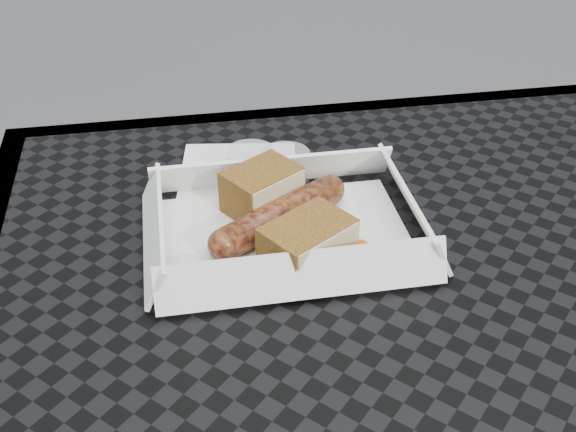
# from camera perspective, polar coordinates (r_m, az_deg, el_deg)

# --- Properties ---
(patio_table) EXTENTS (0.80, 0.80, 0.74)m
(patio_table) POSITION_cam_1_polar(r_m,az_deg,el_deg) (0.64, 12.64, -13.21)
(patio_table) COLOR black
(patio_table) RESTS_ON ground
(food_tray) EXTENTS (0.22, 0.15, 0.00)m
(food_tray) POSITION_cam_1_polar(r_m,az_deg,el_deg) (0.66, -0.15, -1.51)
(food_tray) COLOR white
(food_tray) RESTS_ON patio_table
(bratwurst) EXTENTS (0.14, 0.10, 0.03)m
(bratwurst) POSITION_cam_1_polar(r_m,az_deg,el_deg) (0.66, -0.66, 0.01)
(bratwurst) COLOR brown
(bratwurst) RESTS_ON food_tray
(bread_near) EXTENTS (0.08, 0.08, 0.04)m
(bread_near) POSITION_cam_1_polar(r_m,az_deg,el_deg) (0.68, -2.07, 2.12)
(bread_near) COLOR brown
(bread_near) RESTS_ON food_tray
(bread_far) EXTENTS (0.09, 0.08, 0.04)m
(bread_far) POSITION_cam_1_polar(r_m,az_deg,el_deg) (0.61, 1.55, -2.12)
(bread_far) COLOR brown
(bread_far) RESTS_ON food_tray
(veg_garnish) EXTENTS (0.03, 0.03, 0.00)m
(veg_garnish) POSITION_cam_1_polar(r_m,az_deg,el_deg) (0.64, 4.58, -2.83)
(veg_garnish) COLOR #F94F0A
(veg_garnish) RESTS_ON food_tray
(napkin) EXTENTS (0.14, 0.14, 0.00)m
(napkin) POSITION_cam_1_polar(r_m,az_deg,el_deg) (0.76, -3.91, 3.47)
(napkin) COLOR white
(napkin) RESTS_ON patio_table
(condiment_cup_sauce) EXTENTS (0.05, 0.05, 0.03)m
(condiment_cup_sauce) POSITION_cam_1_polar(r_m,az_deg,el_deg) (0.74, -0.20, 4.00)
(condiment_cup_sauce) COLOR maroon
(condiment_cup_sauce) RESTS_ON patio_table
(condiment_cup_empty) EXTENTS (0.05, 0.05, 0.03)m
(condiment_cup_empty) POSITION_cam_1_polar(r_m,az_deg,el_deg) (0.74, -2.95, 4.18)
(condiment_cup_empty) COLOR silver
(condiment_cup_empty) RESTS_ON patio_table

